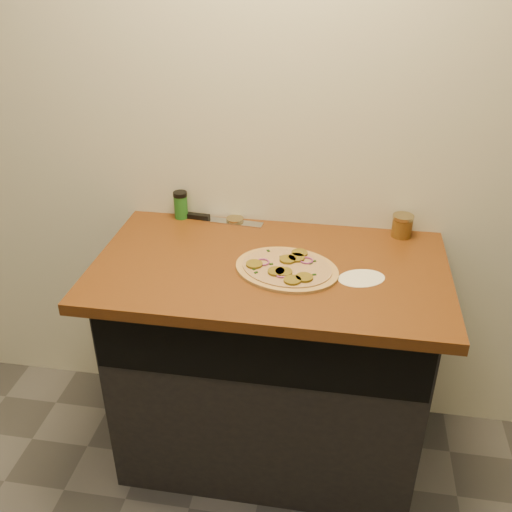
% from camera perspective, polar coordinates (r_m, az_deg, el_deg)
% --- Properties ---
extents(cabinet, '(1.10, 0.60, 0.86)m').
position_cam_1_polar(cabinet, '(2.23, 1.39, -10.83)').
color(cabinet, black).
rests_on(cabinet, ground).
extents(countertop, '(1.20, 0.70, 0.04)m').
position_cam_1_polar(countertop, '(1.95, 1.43, -1.26)').
color(countertop, '#603012').
rests_on(countertop, cabinet).
extents(pizza, '(0.42, 0.42, 0.02)m').
position_cam_1_polar(pizza, '(1.89, 3.08, -1.24)').
color(pizza, tan).
rests_on(pizza, countertop).
extents(chefs_knife, '(0.34, 0.07, 0.02)m').
position_cam_1_polar(chefs_knife, '(2.24, -4.42, 3.73)').
color(chefs_knife, '#B7BAC1').
rests_on(chefs_knife, countertop).
extents(mason_jar_lid, '(0.08, 0.08, 0.01)m').
position_cam_1_polar(mason_jar_lid, '(2.22, -2.12, 3.64)').
color(mason_jar_lid, tan).
rests_on(mason_jar_lid, countertop).
extents(salsa_jar, '(0.08, 0.08, 0.08)m').
position_cam_1_polar(salsa_jar, '(2.16, 14.41, 2.96)').
color(salsa_jar, maroon).
rests_on(salsa_jar, countertop).
extents(spice_shaker, '(0.05, 0.05, 0.11)m').
position_cam_1_polar(spice_shaker, '(2.25, -7.54, 5.09)').
color(spice_shaker, '#206822').
rests_on(spice_shaker, countertop).
extents(flour_spill, '(0.21, 0.21, 0.00)m').
position_cam_1_polar(flour_spill, '(1.89, 10.50, -2.20)').
color(flour_spill, white).
rests_on(flour_spill, countertop).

